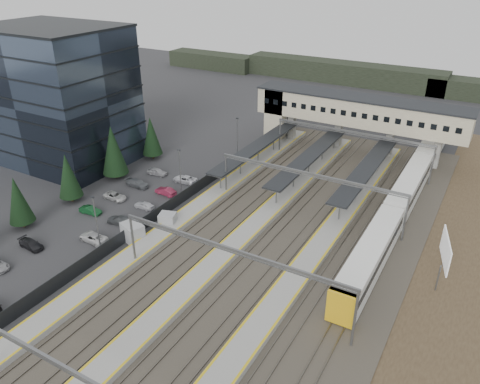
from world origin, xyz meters
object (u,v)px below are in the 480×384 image
Objects in this scene: relay_cabin_far at (168,220)px; train at (408,189)px; office_building at (58,96)px; relay_cabin_near at (133,232)px; billboard at (445,251)px; footbridge at (344,111)px.

train is at bearing 41.58° from relay_cabin_far.
train is (60.00, 14.25, -9.97)m from office_building.
relay_cabin_near is (30.06, -15.91, -10.93)m from office_building.
train is 19.82m from billboard.
office_building is 3.82× the size of billboard.
office_building is 0.37× the size of train.
footbridge is at bearing 125.45° from billboard.
billboard is at bearing 10.66° from relay_cabin_far.
train is at bearing -44.02° from footbridge.
billboard is (67.83, -3.89, -8.35)m from office_building.
office_building is at bearing -145.53° from footbridge.
relay_cabin_near is at bearing -162.35° from billboard.
relay_cabin_near is 5.59m from relay_cabin_far.
office_building is 35.72m from relay_cabin_near.
train is at bearing 13.36° from office_building.
footbridge is at bearing 73.85° from relay_cabin_far.
office_building is 0.60× the size of footbridge.
footbridge reaches higher than billboard.
billboard is at bearing 17.65° from relay_cabin_near.
relay_cabin_near is 42.50m from train.
office_building is at bearing -166.64° from train.
footbridge is 0.62× the size of train.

